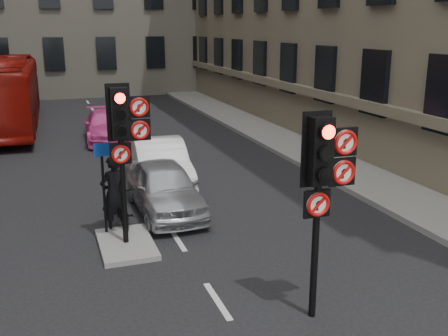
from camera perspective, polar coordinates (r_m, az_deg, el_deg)
pavement_right at (r=21.24m, az=9.30°, el=2.04°), size 3.00×50.00×0.16m
centre_island at (r=12.26m, az=-10.60°, el=-8.15°), size 1.20×2.00×0.12m
signal_near at (r=8.61m, az=10.80°, el=-0.50°), size 0.91×0.40×3.58m
signal_far at (r=11.49m, az=-10.81°, el=4.08°), size 0.91×0.40×3.58m
car_silver at (r=14.12m, az=-6.50°, el=-2.11°), size 1.66×4.03×1.37m
car_white at (r=16.39m, az=-6.95°, el=0.47°), size 1.83×4.47×1.44m
car_pink at (r=23.38m, az=-12.67°, el=4.48°), size 2.03×4.50×1.28m
bus_red at (r=27.66m, az=-22.84°, el=7.50°), size 3.11×12.18×3.37m
motorcycle at (r=13.37m, az=-11.03°, el=-3.85°), size 0.54×1.87×1.12m
motorcyclist at (r=12.86m, az=-11.90°, el=-2.77°), size 0.83×0.71×1.94m
info_sign at (r=12.42m, az=-13.03°, el=-0.81°), size 0.37×0.13×2.17m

